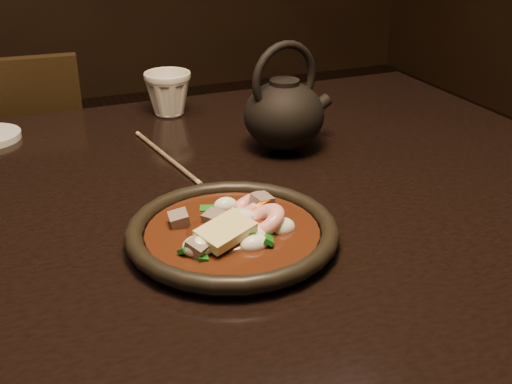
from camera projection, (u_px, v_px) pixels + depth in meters
name	position (u px, v px, depth m)	size (l,w,h in m)	color
table	(70.00, 273.00, 0.84)	(1.60, 0.90, 0.75)	black
chair	(4.00, 221.00, 1.42)	(0.42, 0.42, 0.84)	black
plate	(232.00, 233.00, 0.75)	(0.25, 0.25, 0.03)	black
stirfry	(236.00, 229.00, 0.75)	(0.15, 0.14, 0.05)	#361609
tea_cup	(168.00, 92.00, 1.17)	(0.09, 0.08, 0.09)	beige
chopsticks	(166.00, 156.00, 0.99)	(0.04, 0.24, 0.01)	tan
teapot	(284.00, 111.00, 1.00)	(0.15, 0.13, 0.17)	black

